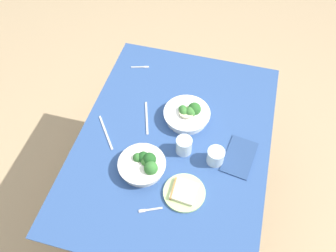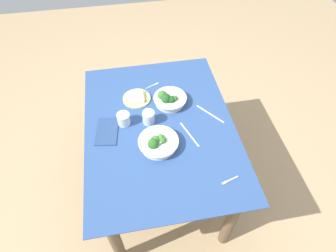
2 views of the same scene
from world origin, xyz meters
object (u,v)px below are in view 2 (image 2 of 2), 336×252
object	(u,v)px
bread_side_plate	(137,98)
water_glass_side	(124,119)
broccoli_bowl_near	(169,99)
table_knife_right	(210,114)
water_glass_center	(149,117)
broccoli_bowl_far	(158,143)
napkin_folded_upper	(107,131)
fork_by_far_bowl	(229,180)
fork_by_near_bowl	(153,86)
table_knife_left	(189,134)

from	to	relation	value
bread_side_plate	water_glass_side	distance (m)	0.22
broccoli_bowl_near	bread_side_plate	bearing A→B (deg)	70.13
table_knife_right	water_glass_center	bearing A→B (deg)	-127.78
broccoli_bowl_far	napkin_folded_upper	world-z (taller)	broccoli_bowl_far
water_glass_center	water_glass_side	xyz separation A→B (m)	(0.02, 0.15, -0.00)
broccoli_bowl_near	table_knife_right	distance (m)	0.28
fork_by_far_bowl	fork_by_near_bowl	distance (m)	0.86
broccoli_bowl_near	table_knife_right	size ratio (longest dim) A/B	1.00
napkin_folded_upper	table_knife_right	bearing A→B (deg)	-87.49
water_glass_side	table_knife_left	bearing A→B (deg)	-112.81
fork_by_near_bowl	napkin_folded_upper	xyz separation A→B (m)	(-0.36, 0.33, 0.00)
table_knife_right	water_glass_side	bearing A→B (deg)	-129.43
water_glass_center	napkin_folded_upper	xyz separation A→B (m)	(-0.03, 0.26, -0.04)
table_knife_left	napkin_folded_upper	distance (m)	0.50
fork_by_far_bowl	table_knife_right	world-z (taller)	same
water_glass_side	fork_by_near_bowl	world-z (taller)	water_glass_side
bread_side_plate	water_glass_side	size ratio (longest dim) A/B	2.31
fork_by_near_bowl	napkin_folded_upper	size ratio (longest dim) A/B	0.45
bread_side_plate	table_knife_right	bearing A→B (deg)	-116.00
broccoli_bowl_far	table_knife_left	xyz separation A→B (m)	(0.05, -0.20, -0.03)
fork_by_far_bowl	fork_by_near_bowl	world-z (taller)	same
water_glass_side	fork_by_near_bowl	size ratio (longest dim) A/B	0.83
fork_by_near_bowl	napkin_folded_upper	bearing A→B (deg)	-156.64
napkin_folded_upper	broccoli_bowl_near	bearing A→B (deg)	-67.40
fork_by_far_bowl	table_knife_left	world-z (taller)	same
broccoli_bowl_near	napkin_folded_upper	xyz separation A→B (m)	(-0.17, 0.41, -0.03)
water_glass_center	table_knife_right	distance (m)	0.39
broccoli_bowl_near	table_knife_right	bearing A→B (deg)	-120.78
bread_side_plate	table_knife_left	size ratio (longest dim) A/B	0.89
table_knife_right	broccoli_bowl_far	bearing A→B (deg)	-99.82
water_glass_side	fork_by_near_bowl	distance (m)	0.38
bread_side_plate	water_glass_side	bearing A→B (deg)	153.21
broccoli_bowl_far	table_knife_right	distance (m)	0.41
water_glass_side	bread_side_plate	bearing A→B (deg)	-26.79
broccoli_bowl_far	bread_side_plate	world-z (taller)	broccoli_bowl_far
fork_by_far_bowl	table_knife_right	size ratio (longest dim) A/B	0.46
broccoli_bowl_near	table_knife_right	world-z (taller)	broccoli_bowl_near
water_glass_center	bread_side_plate	bearing A→B (deg)	13.76
broccoli_bowl_far	water_glass_side	size ratio (longest dim) A/B	2.92
fork_by_far_bowl	napkin_folded_upper	bearing A→B (deg)	-52.07
bread_side_plate	water_glass_center	xyz separation A→B (m)	(-0.21, -0.05, 0.03)
broccoli_bowl_far	fork_by_far_bowl	distance (m)	0.44
fork_by_near_bowl	table_knife_left	bearing A→B (deg)	-95.68
broccoli_bowl_far	water_glass_center	distance (m)	0.20
bread_side_plate	napkin_folded_upper	world-z (taller)	bread_side_plate
water_glass_side	table_knife_left	distance (m)	0.41
broccoli_bowl_near	napkin_folded_upper	bearing A→B (deg)	112.60
napkin_folded_upper	fork_by_near_bowl	bearing A→B (deg)	-42.64
broccoli_bowl_far	table_knife_left	bearing A→B (deg)	-75.45
broccoli_bowl_far	fork_by_near_bowl	xyz separation A→B (m)	(0.52, -0.04, -0.03)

